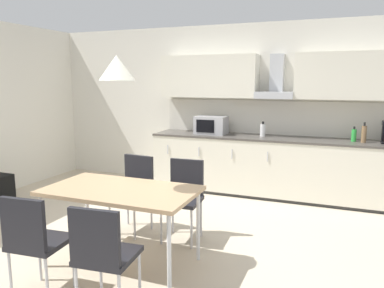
% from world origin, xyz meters
% --- Properties ---
extents(ground_plane, '(8.76, 7.40, 0.02)m').
position_xyz_m(ground_plane, '(0.00, 0.00, -0.01)').
color(ground_plane, beige).
extents(wall_back, '(7.01, 0.10, 2.61)m').
position_xyz_m(wall_back, '(0.00, 2.52, 1.30)').
color(wall_back, silver).
rests_on(wall_back, ground_plane).
extents(kitchen_counter, '(3.67, 0.67, 0.90)m').
position_xyz_m(kitchen_counter, '(0.97, 2.14, 0.45)').
color(kitchen_counter, '#333333').
rests_on(kitchen_counter, ground_plane).
extents(backsplash_tile, '(3.65, 0.02, 0.52)m').
position_xyz_m(backsplash_tile, '(0.97, 2.45, 1.16)').
color(backsplash_tile, silver).
rests_on(backsplash_tile, kitchen_counter).
extents(upper_wall_cabinets, '(3.65, 0.40, 0.66)m').
position_xyz_m(upper_wall_cabinets, '(0.97, 2.30, 1.79)').
color(upper_wall_cabinets, silver).
extents(microwave, '(0.48, 0.35, 0.28)m').
position_xyz_m(microwave, '(0.01, 2.14, 1.04)').
color(microwave, '#ADADB2').
rests_on(microwave, kitchen_counter).
extents(bottle_brown, '(0.07, 0.07, 0.28)m').
position_xyz_m(bottle_brown, '(2.20, 2.11, 1.02)').
color(bottle_brown, brown).
rests_on(bottle_brown, kitchen_counter).
extents(bottle_white, '(0.08, 0.08, 0.23)m').
position_xyz_m(bottle_white, '(0.82, 2.18, 0.99)').
color(bottle_white, white).
rests_on(bottle_white, kitchen_counter).
extents(bottle_green, '(0.07, 0.07, 0.21)m').
position_xyz_m(bottle_green, '(2.08, 2.16, 0.99)').
color(bottle_green, green).
rests_on(bottle_green, kitchen_counter).
extents(dining_table, '(1.41, 0.78, 0.74)m').
position_xyz_m(dining_table, '(0.03, -0.55, 0.69)').
color(dining_table, tan).
rests_on(dining_table, ground_plane).
extents(chair_near_left, '(0.43, 0.43, 0.87)m').
position_xyz_m(chair_near_left, '(-0.28, -1.32, 0.53)').
color(chair_near_left, black).
rests_on(chair_near_left, ground_plane).
extents(chair_far_left, '(0.43, 0.43, 0.87)m').
position_xyz_m(chair_far_left, '(-0.28, 0.22, 0.53)').
color(chair_far_left, black).
rests_on(chair_far_left, ground_plane).
extents(chair_far_right, '(0.42, 0.42, 0.87)m').
position_xyz_m(chair_far_right, '(0.34, 0.22, 0.53)').
color(chair_far_right, black).
rests_on(chair_far_right, ground_plane).
extents(chair_near_right, '(0.44, 0.44, 0.87)m').
position_xyz_m(chair_near_right, '(0.35, -1.32, 0.53)').
color(chair_near_right, black).
rests_on(chair_near_right, ground_plane).
extents(pendant_lamp, '(0.32, 0.32, 0.22)m').
position_xyz_m(pendant_lamp, '(0.03, -0.55, 1.84)').
color(pendant_lamp, silver).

